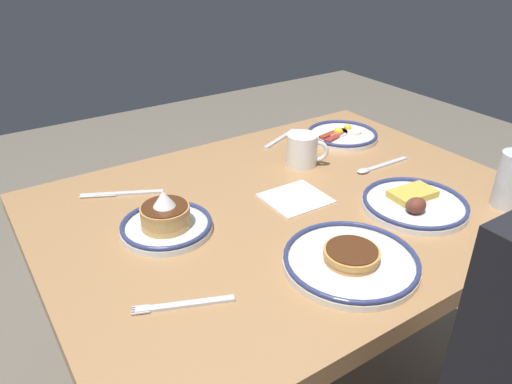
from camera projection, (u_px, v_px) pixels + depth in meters
The scene contains 12 objects.
dining_table at pixel (288, 238), 1.26m from camera, with size 1.19×0.88×0.75m.
plate_near_main at pixel (166, 221), 1.08m from camera, with size 0.21×0.21×0.10m.
plate_center_pancakes at pixel (342, 135), 1.57m from camera, with size 0.23×0.23×0.04m.
plate_far_companion at pixel (415, 203), 1.18m from camera, with size 0.25×0.25×0.05m.
plate_far_side at pixel (351, 260), 0.98m from camera, with size 0.27×0.27×0.04m.
coffee_mug at pixel (303, 150), 1.38m from camera, with size 0.10×0.10×0.09m.
drinking_glass at pixel (512, 183), 1.17m from camera, with size 0.08×0.08×0.14m.
paper_napkin at pixel (296, 198), 1.22m from camera, with size 0.15×0.14×0.00m, color white.
fork_near at pixel (183, 305), 0.88m from camera, with size 0.18×0.09×0.01m.
fork_far at pixel (281, 138), 1.57m from camera, with size 0.18×0.09×0.01m.
butter_knife at pixel (122, 194), 1.24m from camera, with size 0.19×0.11×0.01m.
tea_spoon at pixel (375, 167), 1.38m from camera, with size 0.19×0.03×0.01m.
Camera 1 is at (0.65, 0.83, 1.35)m, focal length 34.17 mm.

